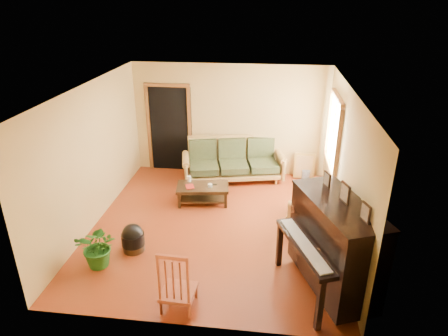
# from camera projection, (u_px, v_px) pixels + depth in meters

# --- Properties ---
(floor) EXTENTS (5.00, 5.00, 0.00)m
(floor) POSITION_uv_depth(u_px,v_px,m) (215.00, 225.00, 7.55)
(floor) COLOR #62200D
(floor) RESTS_ON ground
(doorway) EXTENTS (1.08, 0.16, 2.05)m
(doorway) POSITION_uv_depth(u_px,v_px,m) (169.00, 129.00, 9.55)
(doorway) COLOR black
(doorway) RESTS_ON floor
(window) EXTENTS (0.12, 1.36, 1.46)m
(window) POSITION_uv_depth(u_px,v_px,m) (334.00, 132.00, 7.87)
(window) COLOR white
(window) RESTS_ON right_wall
(sofa) EXTENTS (2.43, 1.44, 0.97)m
(sofa) POSITION_uv_depth(u_px,v_px,m) (233.00, 161.00, 9.17)
(sofa) COLOR olive
(sofa) RESTS_ON floor
(coffee_table) EXTENTS (1.13, 0.71, 0.38)m
(coffee_table) POSITION_uv_depth(u_px,v_px,m) (203.00, 194.00, 8.29)
(coffee_table) COLOR black
(coffee_table) RESTS_ON floor
(armchair) EXTENTS (1.01, 1.04, 0.87)m
(armchair) POSITION_uv_depth(u_px,v_px,m) (310.00, 201.00, 7.51)
(armchair) COLOR olive
(armchair) RESTS_ON floor
(piano) EXTENTS (1.48, 1.86, 1.44)m
(piano) POSITION_uv_depth(u_px,v_px,m) (334.00, 247.00, 5.67)
(piano) COLOR black
(piano) RESTS_ON floor
(footstool) EXTENTS (0.46, 0.46, 0.37)m
(footstool) POSITION_uv_depth(u_px,v_px,m) (133.00, 241.00, 6.74)
(footstool) COLOR black
(footstool) RESTS_ON floor
(red_chair) EXTENTS (0.48, 0.53, 0.99)m
(red_chair) POSITION_uv_depth(u_px,v_px,m) (178.00, 277.00, 5.41)
(red_chair) COLOR maroon
(red_chair) RESTS_ON floor
(leaning_frame) EXTENTS (0.48, 0.12, 0.63)m
(leaning_frame) POSITION_uv_depth(u_px,v_px,m) (304.00, 166.00, 9.33)
(leaning_frame) COLOR #B18B3B
(leaning_frame) RESTS_ON floor
(ceramic_crock) EXTENTS (0.20, 0.20, 0.23)m
(ceramic_crock) POSITION_uv_depth(u_px,v_px,m) (306.00, 175.00, 9.34)
(ceramic_crock) COLOR #2E4E8A
(ceramic_crock) RESTS_ON floor
(potted_plant) EXTENTS (0.66, 0.58, 0.72)m
(potted_plant) POSITION_uv_depth(u_px,v_px,m) (99.00, 246.00, 6.29)
(potted_plant) COLOR #1F5919
(potted_plant) RESTS_ON floor
(book) EXTENTS (0.23, 0.26, 0.02)m
(book) POSITION_uv_depth(u_px,v_px,m) (186.00, 187.00, 8.13)
(book) COLOR #A11E15
(book) RESTS_ON coffee_table
(candle) EXTENTS (0.09, 0.09, 0.13)m
(candle) POSITION_uv_depth(u_px,v_px,m) (189.00, 179.00, 8.37)
(candle) COLOR white
(candle) RESTS_ON coffee_table
(glass_jar) EXTENTS (0.12, 0.12, 0.06)m
(glass_jar) POSITION_uv_depth(u_px,v_px,m) (210.00, 185.00, 8.16)
(glass_jar) COLOR silver
(glass_jar) RESTS_ON coffee_table
(remote) EXTENTS (0.16, 0.06, 0.02)m
(remote) POSITION_uv_depth(u_px,v_px,m) (213.00, 184.00, 8.25)
(remote) COLOR black
(remote) RESTS_ON coffee_table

